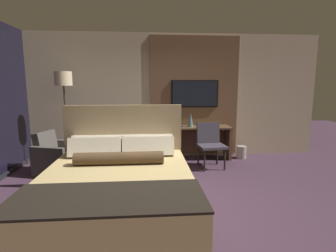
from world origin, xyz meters
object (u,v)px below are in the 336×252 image
Objects in this scene: tv at (195,94)px; floor_lamp at (64,87)px; book at (177,126)px; vase_tall at (168,121)px; desk_chair at (210,141)px; waste_bin at (241,152)px; desk at (196,137)px; armchair_by_window at (57,158)px; vase_short at (191,120)px; bed at (118,189)px.

floor_lamp is at bearing -170.50° from tv.
book is at bearing -152.77° from tv.
desk_chair is at bearing -37.45° from vase_tall.
floor_lamp is at bearing -177.17° from waste_bin.
desk is 0.99m from tv.
waste_bin is (1.68, -0.08, -0.72)m from vase_tall.
floor_lamp is (-2.94, 0.35, 1.09)m from desk_chair.
armchair_by_window is (-2.99, -0.13, -0.26)m from desk_chair.
floor_lamp is 8.72× the size of book.
floor_lamp reaches higher than vase_short.
waste_bin is at bearing -0.96° from vase_short.
vase_short is (-0.13, -0.05, 0.41)m from desk.
armchair_by_window is 0.45× the size of floor_lamp.
vase_tall is at bearing 177.12° from waste_bin.
tv is 1.24× the size of armchair_by_window.
bed is at bearing -112.53° from book.
bed reaches higher than vase_tall.
book reaches higher than desk.
vase_short is (2.68, 0.69, 0.62)m from armchair_by_window.
desk is 1.75× the size of armchair_by_window.
waste_bin is at bearing 44.47° from bed.
desk_chair is 1.10m from waste_bin.
waste_bin is (1.18, -0.02, -0.76)m from vase_short.
tv is at bearing 61.84° from bed.
armchair_by_window is at bearing -165.62° from vase_short.
book is at bearing -177.97° from desk.
desk_chair is at bearing -6.79° from floor_lamp.
book is (0.21, -0.03, -0.10)m from vase_tall.
tv reaches higher than waste_bin.
tv is 0.90m from vase_tall.
desk_chair is at bearing -70.86° from armchair_by_window.
vase_tall is 1.83m from waste_bin.
book is (2.39, 0.72, 0.48)m from armchair_by_window.
desk is 2.92m from armchair_by_window.
vase_tall is 0.75× the size of vase_short.
tv reaches higher than vase_tall.
tv is at bearing 96.12° from desk_chair.
bed is 2.91m from floor_lamp.
waste_bin is at bearing 25.31° from desk_chair.
armchair_by_window is at bearing 176.12° from desk_chair.
waste_bin is at bearing -2.17° from book.
desk is at bearing 21.32° from vase_short.
waste_bin is (1.05, -0.27, -1.32)m from tv.
tv reaches higher than desk_chair.
desk is 6.49× the size of vase_tall.
floor_lamp is at bearing -174.63° from desk.
vase_tall is (-0.81, 0.62, 0.32)m from desk_chair.
vase_tall is at bearing 178.73° from desk.
book is 1.60m from waste_bin.
book is (-0.42, -0.01, 0.26)m from desk.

